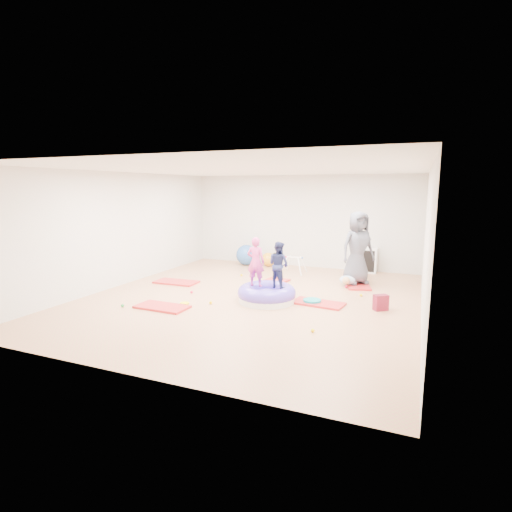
% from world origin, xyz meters
% --- Properties ---
extents(room, '(7.01, 8.01, 2.81)m').
position_xyz_m(room, '(0.00, 0.00, 1.40)').
color(room, tan).
rests_on(room, ground).
extents(gym_mat_front_left, '(1.10, 0.58, 0.05)m').
position_xyz_m(gym_mat_front_left, '(-1.38, -1.37, 0.02)').
color(gym_mat_front_left, red).
rests_on(gym_mat_front_left, ground).
extents(gym_mat_mid_left, '(1.12, 0.58, 0.05)m').
position_xyz_m(gym_mat_mid_left, '(-2.34, 0.58, 0.02)').
color(gym_mat_mid_left, red).
rests_on(gym_mat_mid_left, ground).
extents(gym_mat_center_back, '(0.74, 1.20, 0.05)m').
position_xyz_m(gym_mat_center_back, '(-0.06, 1.43, 0.02)').
color(gym_mat_center_back, red).
rests_on(gym_mat_center_back, ground).
extents(gym_mat_right, '(1.13, 0.67, 0.04)m').
position_xyz_m(gym_mat_right, '(1.50, 0.10, 0.02)').
color(gym_mat_right, red).
rests_on(gym_mat_right, ground).
extents(gym_mat_rear_right, '(0.81, 1.19, 0.05)m').
position_xyz_m(gym_mat_rear_right, '(2.02, 2.08, 0.02)').
color(gym_mat_rear_right, red).
rests_on(gym_mat_rear_right, ground).
extents(inflatable_cushion, '(1.26, 1.26, 0.40)m').
position_xyz_m(inflatable_cushion, '(0.42, -0.12, 0.15)').
color(inflatable_cushion, white).
rests_on(inflatable_cushion, ground).
extents(child_pink, '(0.40, 0.28, 1.07)m').
position_xyz_m(child_pink, '(0.16, -0.11, 0.90)').
color(child_pink, '#CD3A85').
rests_on(child_pink, inflatable_cushion).
extents(child_navy, '(0.59, 0.53, 0.99)m').
position_xyz_m(child_navy, '(0.66, -0.04, 0.86)').
color(child_navy, '#202550').
rests_on(child_navy, inflatable_cushion).
extents(adult_caregiver, '(1.04, 1.01, 1.80)m').
position_xyz_m(adult_caregiver, '(1.98, 2.14, 0.95)').
color(adult_caregiver, '#464854').
rests_on(adult_caregiver, gym_mat_rear_right).
extents(infant, '(0.39, 0.40, 0.23)m').
position_xyz_m(infant, '(1.79, 1.86, 0.16)').
color(infant, '#A6C1DB').
rests_on(infant, gym_mat_rear_right).
extents(ball_pit_balls, '(4.47, 3.64, 0.07)m').
position_xyz_m(ball_pit_balls, '(0.08, 0.08, 0.03)').
color(ball_pit_balls, '#ECD200').
rests_on(ball_pit_balls, ground).
extents(exercise_ball_blue, '(0.65, 0.65, 0.65)m').
position_xyz_m(exercise_ball_blue, '(-1.65, 3.49, 0.32)').
color(exercise_ball_blue, '#2B5BAA').
rests_on(exercise_ball_blue, ground).
extents(exercise_ball_orange, '(0.43, 0.43, 0.43)m').
position_xyz_m(exercise_ball_orange, '(-0.94, 3.58, 0.21)').
color(exercise_ball_orange, orange).
rests_on(exercise_ball_orange, ground).
extents(infant_play_gym, '(0.64, 0.61, 0.49)m').
position_xyz_m(infant_play_gym, '(0.13, 2.80, 0.33)').
color(infant_play_gym, white).
rests_on(infant_play_gym, ground).
extents(cube_shelf, '(0.71, 0.35, 0.71)m').
position_xyz_m(cube_shelf, '(1.94, 3.79, 0.36)').
color(cube_shelf, white).
rests_on(cube_shelf, ground).
extents(balance_disc, '(0.38, 0.38, 0.08)m').
position_xyz_m(balance_disc, '(1.36, 0.12, 0.04)').
color(balance_disc, '#0A9DA2').
rests_on(balance_disc, ground).
extents(backpack, '(0.32, 0.30, 0.32)m').
position_xyz_m(backpack, '(2.75, 0.17, 0.16)').
color(backpack, '#B60F33').
rests_on(backpack, ground).
extents(yellow_toy, '(0.19, 0.19, 0.03)m').
position_xyz_m(yellow_toy, '(-1.11, -0.95, 0.01)').
color(yellow_toy, '#ECD200').
rests_on(yellow_toy, ground).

